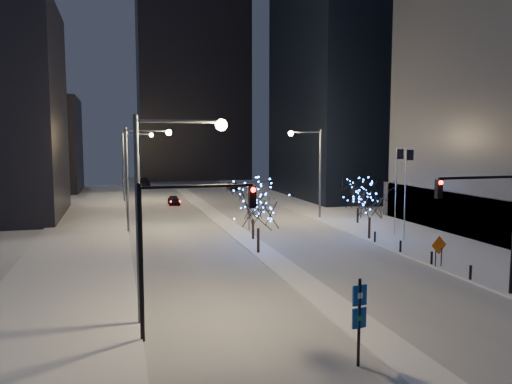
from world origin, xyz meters
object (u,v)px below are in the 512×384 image
object	(u,v)px
car_far	(144,182)
construction_sign	(439,248)
holiday_tree_median_near	(258,205)
holiday_tree_plaza_near	(370,200)
street_lamp_w_near	(161,190)
holiday_tree_median_far	(253,205)
traffic_signal_west	(177,233)
street_lamp_w_far	(131,156)
wayfinding_sign	(359,313)
holiday_tree_plaza_far	(358,194)
car_near	(174,200)
car_mid	(232,186)
street_lamp_w_mid	(138,165)
traffic_signal_east	(492,214)
street_lamp_east	(313,162)

from	to	relation	value
car_far	construction_sign	size ratio (longest dim) A/B	2.47
holiday_tree_median_near	holiday_tree_plaza_near	bearing A→B (deg)	13.87
street_lamp_w_near	car_far	size ratio (longest dim) A/B	1.89
holiday_tree_median_far	traffic_signal_west	bearing A→B (deg)	-114.01
street_lamp_w_far	wayfinding_sign	size ratio (longest dim) A/B	2.84
traffic_signal_west	holiday_tree_plaza_far	xyz separation A→B (m)	(21.81, 25.39, -1.59)
holiday_tree_plaza_near	car_near	bearing A→B (deg)	115.86
holiday_tree_median_near	car_mid	bearing A→B (deg)	79.49
holiday_tree_median_far	holiday_tree_plaza_far	size ratio (longest dim) A/B	0.95
street_lamp_w_mid	holiday_tree_median_near	world-z (taller)	street_lamp_w_mid
car_near	holiday_tree_plaza_near	size ratio (longest dim) A/B	0.70
street_lamp_w_far	holiday_tree_median_far	bearing A→B (deg)	-73.54
holiday_tree_median_near	holiday_tree_plaza_near	size ratio (longest dim) A/B	1.13
traffic_signal_west	holiday_tree_median_far	bearing A→B (deg)	65.99
street_lamp_w_near	street_lamp_w_far	bearing A→B (deg)	90.00
street_lamp_w_far	holiday_tree_plaza_near	xyz separation A→B (m)	(19.44, -34.43, -2.92)
traffic_signal_east	car_far	size ratio (longest dim) A/B	1.33
street_lamp_w_mid	construction_sign	size ratio (longest dim) A/B	4.68
street_lamp_w_far	holiday_tree_plaza_far	size ratio (longest dim) A/B	2.10
street_lamp_w_mid	car_near	xyz separation A→B (m)	(5.40, 19.53, -5.87)
traffic_signal_east	holiday_tree_plaza_near	size ratio (longest dim) A/B	1.32
car_near	construction_sign	bearing A→B (deg)	-69.73
street_lamp_w_near	construction_sign	world-z (taller)	street_lamp_w_near
car_far	holiday_tree_plaza_far	distance (m)	53.63
street_lamp_w_mid	wayfinding_sign	bearing A→B (deg)	-77.67
traffic_signal_east	holiday_tree_plaza_near	xyz separation A→B (m)	(1.56, 16.57, -1.18)
traffic_signal_west	construction_sign	xyz separation A→B (m)	(18.74, 7.38, -3.32)
street_lamp_w_far	car_mid	size ratio (longest dim) A/B	2.48
street_lamp_east	holiday_tree_plaza_far	distance (m)	6.55
car_far	holiday_tree_plaza_far	world-z (taller)	holiday_tree_plaza_far
holiday_tree_plaza_far	traffic_signal_east	bearing A→B (deg)	-100.30
holiday_tree_median_near	street_lamp_w_far	bearing A→B (deg)	102.80
traffic_signal_east	car_near	xyz separation A→B (m)	(-12.48, 45.54, -4.13)
traffic_signal_east	holiday_tree_median_near	size ratio (longest dim) A/B	1.17
street_lamp_w_mid	car_near	bearing A→B (deg)	74.55
street_lamp_w_mid	construction_sign	distance (m)	27.94
traffic_signal_west	car_near	xyz separation A→B (m)	(4.90, 46.54, -4.13)
traffic_signal_east	car_near	bearing A→B (deg)	105.32
holiday_tree_plaza_far	wayfinding_sign	xyz separation A→B (m)	(-15.37, -30.13, -1.01)
car_near	car_mid	size ratio (longest dim) A/B	0.92
street_lamp_east	holiday_tree_plaza_near	bearing A→B (deg)	-88.08
street_lamp_w_far	construction_sign	world-z (taller)	street_lamp_w_far
car_near	holiday_tree_median_near	distance (m)	31.99
holiday_tree_plaza_far	car_far	bearing A→B (deg)	111.25
holiday_tree_median_near	construction_sign	xyz separation A→B (m)	(10.80, -7.47, -2.44)
holiday_tree_plaza_far	street_lamp_east	bearing A→B (deg)	125.47
wayfinding_sign	car_near	bearing A→B (deg)	83.05
street_lamp_w_far	car_mid	distance (m)	22.38
holiday_tree_median_far	holiday_tree_plaza_near	xyz separation A→B (m)	(10.00, -2.50, 0.43)
car_far	street_lamp_w_far	bearing A→B (deg)	-98.56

